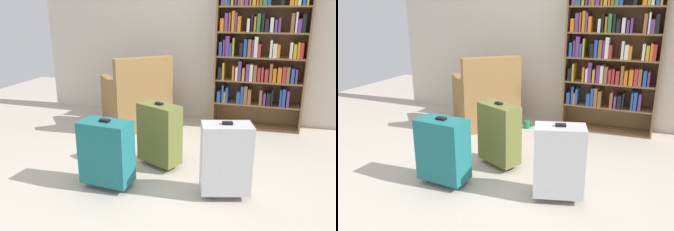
% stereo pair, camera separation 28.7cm
% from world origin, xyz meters
% --- Properties ---
extents(ground_plane, '(7.77, 7.77, 0.00)m').
position_xyz_m(ground_plane, '(0.00, 0.00, 0.00)').
color(ground_plane, '#B2A899').
extents(back_wall, '(4.44, 0.10, 2.60)m').
position_xyz_m(back_wall, '(0.00, 2.07, 1.30)').
color(back_wall, beige).
rests_on(back_wall, ground).
extents(bookshelf, '(1.06, 0.29, 1.73)m').
position_xyz_m(bookshelf, '(0.77, 1.86, 0.95)').
color(bookshelf, brown).
rests_on(bookshelf, ground).
extents(armchair, '(0.99, 0.99, 0.90)m').
position_xyz_m(armchair, '(-0.65, 1.45, 0.32)').
color(armchair, olive).
rests_on(armchair, ground).
extents(mug, '(0.12, 0.08, 0.10)m').
position_xyz_m(mug, '(-0.12, 1.53, 0.05)').
color(mug, '#1E7F4C').
rests_on(mug, ground).
extents(suitcase_olive, '(0.44, 0.35, 0.62)m').
position_xyz_m(suitcase_olive, '(-0.01, 0.42, 0.33)').
color(suitcase_olive, brown).
rests_on(suitcase_olive, ground).
extents(suitcase_silver, '(0.43, 0.31, 0.62)m').
position_xyz_m(suitcase_silver, '(0.65, 0.05, 0.33)').
color(suitcase_silver, '#B7BABF').
rests_on(suitcase_silver, ground).
extents(suitcase_teal, '(0.42, 0.26, 0.59)m').
position_xyz_m(suitcase_teal, '(-0.30, -0.08, 0.31)').
color(suitcase_teal, '#19666B').
rests_on(suitcase_teal, ground).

